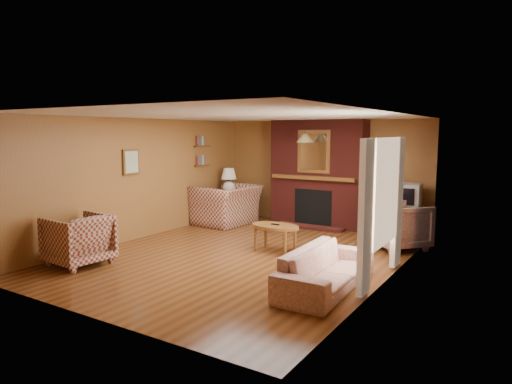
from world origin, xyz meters
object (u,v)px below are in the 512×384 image
Objects in this scene: floral_sofa at (326,269)px; floral_armchair at (398,226)px; fireplace at (318,174)px; side_table at (229,206)px; tv_stand at (406,222)px; crt_tv at (407,195)px; coffee_table at (275,228)px; table_lamp at (229,179)px; plaid_armchair at (78,240)px; plaid_loveseat at (227,205)px.

floral_sofa is 2.05× the size of floral_armchair.
side_table is at bearing -165.71° from fireplace.
tv_stand is 1.17× the size of crt_tv.
coffee_table is 2.92m from tv_stand.
table_lamp is 4.17m from crt_tv.
side_table is at bearing 0.00° from table_lamp.
side_table is at bearing 140.51° from coffee_table.
crt_tv is (4.00, 4.74, 0.46)m from plaid_armchair.
floral_sofa is 3.15× the size of table_lamp.
plaid_loveseat is 2.26× the size of table_lamp.
table_lamp reaches higher than crt_tv.
side_table is (-0.25, 0.43, -0.12)m from plaid_loveseat.
fireplace is 2.63× the size of coffee_table.
fireplace is 3.94× the size of table_lamp.
floral_armchair is at bearing -89.96° from tv_stand.
fireplace is 4.42× the size of crt_tv.
fireplace is 3.67× the size of side_table.
plaid_loveseat is at bearing -152.49° from fireplace.
coffee_table is (-1.81, -1.38, -0.00)m from floral_armchair.
table_lamp reaches higher than side_table.
floral_armchair is at bearing -84.39° from crt_tv.
side_table is 1.20× the size of crt_tv.
coffee_table is (-1.57, 1.35, 0.14)m from floral_sofa.
plaid_armchair is at bearing -88.04° from table_lamp.
tv_stand is at bearing 90.00° from crt_tv.
crt_tv reaches higher than floral_armchair.
floral_armchair is 1.72× the size of crt_tv.
fireplace is 2.18m from table_lamp.
plaid_armchair is 4.44m from table_lamp.
coffee_table is at bearing -126.14° from crt_tv.
fireplace is 2.33m from side_table.
table_lamp is 1.12× the size of crt_tv.
floral_armchair is at bearing -8.35° from side_table.
fireplace is at bearing 24.59° from floral_sofa.
plaid_loveseat reaches higher than floral_armchair.
coffee_table is 3.16m from side_table.
side_table is 1.07× the size of table_lamp.
coffee_table is 1.43× the size of tv_stand.
floral_armchair is 4.33m from table_lamp.
side_table is 4.16m from tv_stand.
tv_stand reaches higher than coffee_table.
crt_tv is (1.72, 2.35, 0.45)m from coffee_table.
crt_tv is at bearing 53.86° from coffee_table.
floral_sofa is 5.22m from side_table.
plaid_loveseat is 2.53× the size of crt_tv.
plaid_loveseat is at bearing -177.01° from plaid_armchair.
crt_tv is at bearing 104.44° from plaid_loveseat.
crt_tv is (4.15, 0.34, -0.12)m from table_lamp.
tv_stand is (2.05, -0.18, -0.86)m from fireplace.
plaid_loveseat is 3.97m from plaid_armchair.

